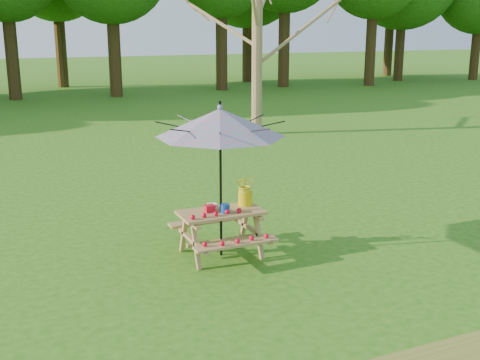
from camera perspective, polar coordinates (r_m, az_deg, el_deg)
name	(u,v)px	position (r m, az deg, el deg)	size (l,w,h in m)	color
ground	(352,263)	(8.70, 10.56, -7.74)	(120.00, 120.00, 0.00)	#286313
picnic_table	(221,234)	(8.73, -1.80, -5.13)	(1.20, 1.32, 0.67)	#A7834B
patio_umbrella	(220,123)	(8.33, -1.89, 5.45)	(2.37, 2.37, 2.25)	black
produce_bins	(217,208)	(8.60, -2.19, -2.66)	(0.32, 0.41, 0.13)	red
tomatoes_row	(216,214)	(8.40, -2.31, -3.20)	(0.77, 0.13, 0.07)	red
flower_bucket	(245,189)	(8.84, 0.51, -0.85)	(0.32, 0.29, 0.47)	#DAC10B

